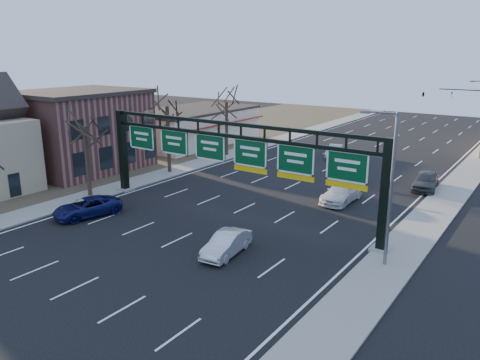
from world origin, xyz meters
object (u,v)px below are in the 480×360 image
Objects in this scene: sign_gantry at (232,156)px; car_silver_sedan at (226,244)px; car_white_wagon at (342,193)px; car_blue_suv at (87,207)px.

car_silver_sedan is at bearing -56.98° from sign_gantry.
car_silver_sedan is 14.12m from car_white_wagon.
car_silver_sedan is (12.83, 0.40, -0.01)m from car_blue_suv.
sign_gantry is 5.83× the size of car_silver_sedan.
car_blue_suv is at bearing 175.30° from car_silver_sedan.
car_white_wagon is (14.46, 14.42, 0.06)m from car_blue_suv.
car_blue_suv is (-8.95, -6.36, -3.92)m from sign_gantry.
car_blue_suv is at bearing -134.27° from car_white_wagon.
sign_gantry is at bearing 50.36° from car_blue_suv.
sign_gantry is 4.68× the size of car_white_wagon.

